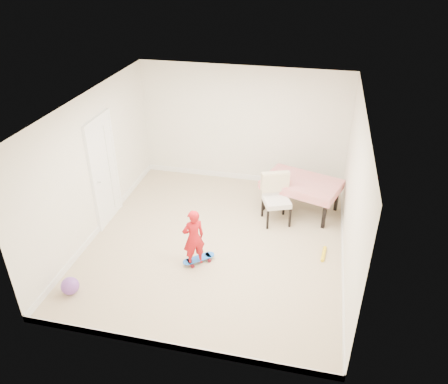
% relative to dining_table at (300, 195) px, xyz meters
% --- Properties ---
extents(ground, '(5.00, 5.00, 0.00)m').
position_rel_dining_table_xyz_m(ground, '(-1.40, -1.44, -0.34)').
color(ground, tan).
rests_on(ground, ground).
extents(ceiling, '(4.50, 5.00, 0.04)m').
position_rel_dining_table_xyz_m(ceiling, '(-1.40, -1.44, 2.24)').
color(ceiling, silver).
rests_on(ceiling, wall_back).
extents(wall_back, '(4.50, 0.04, 2.60)m').
position_rel_dining_table_xyz_m(wall_back, '(-1.40, 1.04, 0.96)').
color(wall_back, silver).
rests_on(wall_back, ground).
extents(wall_front, '(4.50, 0.04, 2.60)m').
position_rel_dining_table_xyz_m(wall_front, '(-1.40, -3.92, 0.96)').
color(wall_front, silver).
rests_on(wall_front, ground).
extents(wall_left, '(0.04, 5.00, 2.60)m').
position_rel_dining_table_xyz_m(wall_left, '(-3.63, -1.44, 0.96)').
color(wall_left, silver).
rests_on(wall_left, ground).
extents(wall_right, '(0.04, 5.00, 2.60)m').
position_rel_dining_table_xyz_m(wall_right, '(0.83, -1.44, 0.96)').
color(wall_right, silver).
rests_on(wall_right, ground).
extents(door, '(0.11, 0.94, 2.11)m').
position_rel_dining_table_xyz_m(door, '(-3.62, -1.14, 0.69)').
color(door, white).
rests_on(door, ground).
extents(baseboard_back, '(4.50, 0.02, 0.12)m').
position_rel_dining_table_xyz_m(baseboard_back, '(-1.40, 1.05, -0.28)').
color(baseboard_back, white).
rests_on(baseboard_back, ground).
extents(baseboard_front, '(4.50, 0.02, 0.12)m').
position_rel_dining_table_xyz_m(baseboard_front, '(-1.40, -3.93, -0.28)').
color(baseboard_front, white).
rests_on(baseboard_front, ground).
extents(baseboard_left, '(0.02, 5.00, 0.12)m').
position_rel_dining_table_xyz_m(baseboard_left, '(-3.64, -1.44, -0.28)').
color(baseboard_left, white).
rests_on(baseboard_left, ground).
extents(baseboard_right, '(0.02, 5.00, 0.12)m').
position_rel_dining_table_xyz_m(baseboard_right, '(0.84, -1.44, -0.28)').
color(baseboard_right, white).
rests_on(baseboard_right, ground).
extents(dining_table, '(1.67, 1.33, 0.68)m').
position_rel_dining_table_xyz_m(dining_table, '(0.00, 0.00, 0.00)').
color(dining_table, '#AE1209').
rests_on(dining_table, ground).
extents(dining_chair, '(0.72, 0.77, 0.98)m').
position_rel_dining_table_xyz_m(dining_chair, '(-0.42, -0.54, 0.15)').
color(dining_chair, silver).
rests_on(dining_chair, ground).
extents(skateboard, '(0.57, 0.54, 0.09)m').
position_rel_dining_table_xyz_m(skateboard, '(-1.55, -2.07, -0.30)').
color(skateboard, blue).
rests_on(skateboard, ground).
extents(child, '(0.45, 0.43, 1.04)m').
position_rel_dining_table_xyz_m(child, '(-1.60, -2.15, 0.18)').
color(child, red).
rests_on(child, ground).
extents(balloon, '(0.28, 0.28, 0.28)m').
position_rel_dining_table_xyz_m(balloon, '(-3.29, -3.24, -0.20)').
color(balloon, purple).
rests_on(balloon, ground).
extents(foam_toy, '(0.10, 0.40, 0.06)m').
position_rel_dining_table_xyz_m(foam_toy, '(0.53, -1.41, -0.31)').
color(foam_toy, yellow).
rests_on(foam_toy, ground).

